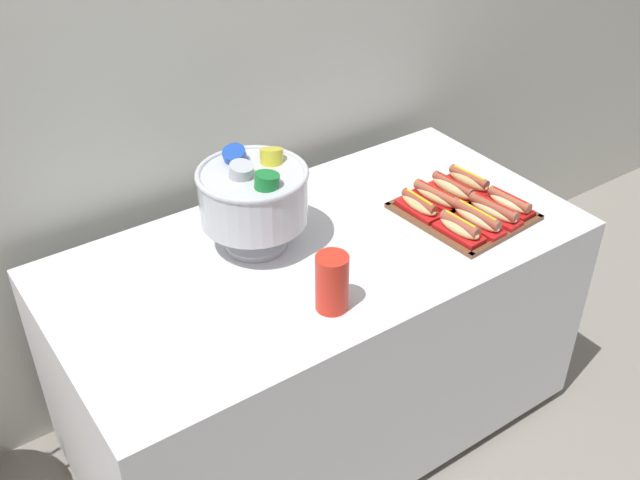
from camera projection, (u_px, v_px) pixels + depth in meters
ground_plane at (320, 422)px, 2.60m from camera, size 10.00×10.00×0.00m
back_wall at (217, 10)px, 2.23m from camera, size 6.00×0.10×2.60m
buffet_table at (320, 337)px, 2.38m from camera, size 1.57×0.80×0.75m
serving_tray at (463, 212)px, 2.32m from camera, size 0.36×0.38×0.01m
hot_dog_0 at (460, 228)px, 2.19m from camera, size 0.08×0.16×0.06m
hot_dog_1 at (477, 219)px, 2.23m from camera, size 0.08×0.19×0.06m
hot_dog_2 at (493, 211)px, 2.26m from camera, size 0.09×0.19×0.06m
hot_dog_3 at (509, 203)px, 2.30m from camera, size 0.08×0.16×0.06m
hot_dog_4 at (419, 205)px, 2.29m from camera, size 0.07×0.16×0.06m
hot_dog_5 at (436, 197)px, 2.33m from camera, size 0.08×0.18×0.06m
hot_dog_6 at (453, 189)px, 2.37m from camera, size 0.08×0.18×0.06m
hot_dog_7 at (469, 181)px, 2.41m from camera, size 0.08×0.17×0.06m
punch_bowl at (253, 194)px, 2.08m from camera, size 0.31×0.31×0.29m
cup_stack at (332, 283)px, 1.90m from camera, size 0.09×0.09×0.16m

